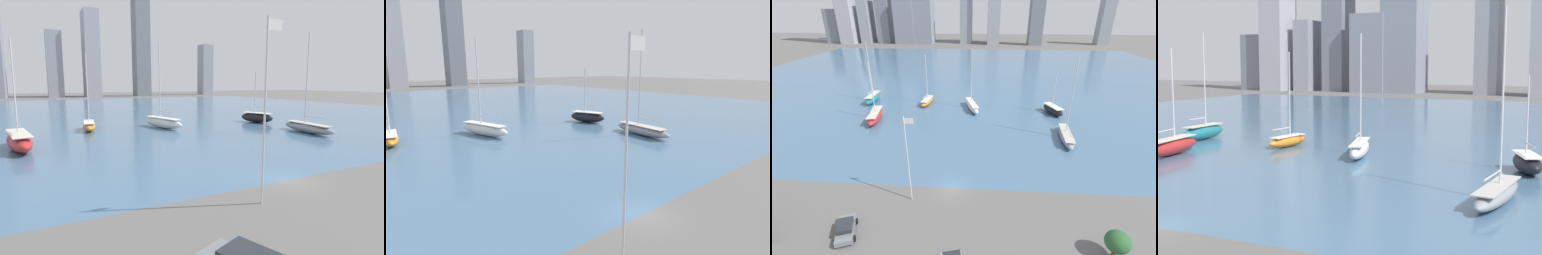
# 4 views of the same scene
# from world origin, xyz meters

# --- Properties ---
(ground_plane) EXTENTS (500.00, 500.00, 0.00)m
(ground_plane) POSITION_xyz_m (0.00, 0.00, 0.00)
(ground_plane) COLOR #605E5B
(harbor_water) EXTENTS (180.00, 140.00, 0.00)m
(harbor_water) POSITION_xyz_m (0.00, 70.00, 0.00)
(harbor_water) COLOR #476B89
(harbor_water) RESTS_ON ground_plane
(flag_pole) EXTENTS (1.24, 0.14, 12.29)m
(flag_pole) POSITION_xyz_m (-5.14, -2.81, 6.64)
(flag_pole) COLOR silver
(flag_pole) RESTS_ON ground_plane
(yard_shrub) EXTENTS (2.49, 2.49, 3.32)m
(yard_shrub) POSITION_xyz_m (18.38, -10.20, 2.14)
(yard_shrub) COLOR #4C3823
(yard_shrub) RESTS_ON ground_plane
(sailboat_teal) EXTENTS (2.59, 9.19, 16.20)m
(sailboat_teal) POSITION_xyz_m (-26.35, 36.37, 1.20)
(sailboat_teal) COLOR #1E757F
(sailboat_teal) RESTS_ON harbor_water
(sailboat_black) EXTENTS (4.96, 7.62, 10.45)m
(sailboat_black) POSITION_xyz_m (21.76, 30.86, 1.09)
(sailboat_black) COLOR black
(sailboat_black) RESTS_ON harbor_water
(sailboat_orange) EXTENTS (2.94, 7.80, 13.16)m
(sailboat_orange) POSITION_xyz_m (-10.85, 35.64, 0.90)
(sailboat_orange) COLOR orange
(sailboat_orange) RESTS_ON harbor_water
(sailboat_red) EXTENTS (4.23, 10.66, 13.51)m
(sailboat_red) POSITION_xyz_m (-20.75, 23.64, 1.14)
(sailboat_red) COLOR #B72828
(sailboat_red) RESTS_ON harbor_water
(sailboat_gray) EXTENTS (3.29, 11.10, 16.25)m
(sailboat_gray) POSITION_xyz_m (21.00, 16.84, 0.92)
(sailboat_gray) COLOR gray
(sailboat_gray) RESTS_ON harbor_water
(sailboat_white) EXTENTS (4.81, 10.67, 15.23)m
(sailboat_white) POSITION_xyz_m (1.55, 32.56, 1.06)
(sailboat_white) COLOR white
(sailboat_white) RESTS_ON harbor_water
(parked_sedan_gray) EXTENTS (3.26, 4.73, 1.51)m
(parked_sedan_gray) POSITION_xyz_m (-11.27, -9.25, 0.79)
(parked_sedan_gray) COLOR slate
(parked_sedan_gray) RESTS_ON ground_plane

